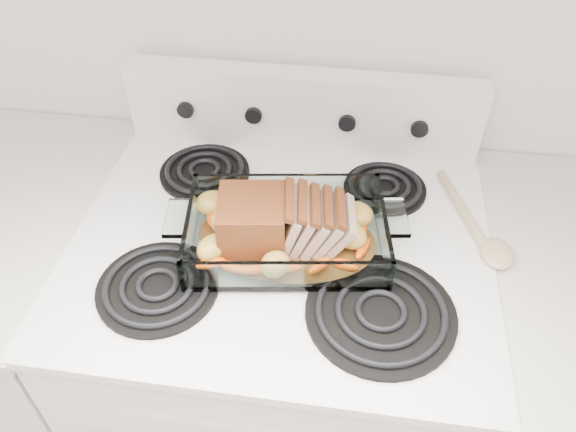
# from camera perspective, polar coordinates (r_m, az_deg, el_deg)

# --- Properties ---
(electric_range) EXTENTS (0.78, 0.70, 1.12)m
(electric_range) POSITION_cam_1_polar(r_m,az_deg,el_deg) (1.42, -0.51, -14.96)
(electric_range) COLOR white
(electric_range) RESTS_ON ground
(counter_left) EXTENTS (0.58, 0.68, 0.93)m
(counter_left) POSITION_cam_1_polar(r_m,az_deg,el_deg) (1.63, -24.79, -11.06)
(counter_left) COLOR silver
(counter_left) RESTS_ON ground
(counter_right) EXTENTS (0.58, 0.68, 0.93)m
(counter_right) POSITION_cam_1_polar(r_m,az_deg,el_deg) (1.53, 26.22, -16.91)
(counter_right) COLOR silver
(counter_right) RESTS_ON ground
(baking_dish) EXTENTS (0.36, 0.23, 0.07)m
(baking_dish) POSITION_cam_1_polar(r_m,az_deg,el_deg) (1.02, -0.16, -1.96)
(baking_dish) COLOR silver
(baking_dish) RESTS_ON electric_range
(pork_roast) EXTENTS (0.24, 0.12, 0.09)m
(pork_roast) POSITION_cam_1_polar(r_m,az_deg,el_deg) (1.00, -1.50, -0.42)
(pork_roast) COLOR brown
(pork_roast) RESTS_ON baking_dish
(roast_vegetables) EXTENTS (0.33, 0.18, 0.04)m
(roast_vegetables) POSITION_cam_1_polar(r_m,az_deg,el_deg) (1.04, -0.09, -0.33)
(roast_vegetables) COLOR #DD4408
(roast_vegetables) RESTS_ON baking_dish
(wooden_spoon) EXTENTS (0.13, 0.26, 0.02)m
(wooden_spoon) POSITION_cam_1_polar(r_m,az_deg,el_deg) (1.11, 18.99, -1.58)
(wooden_spoon) COLOR #C2AD8D
(wooden_spoon) RESTS_ON electric_range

